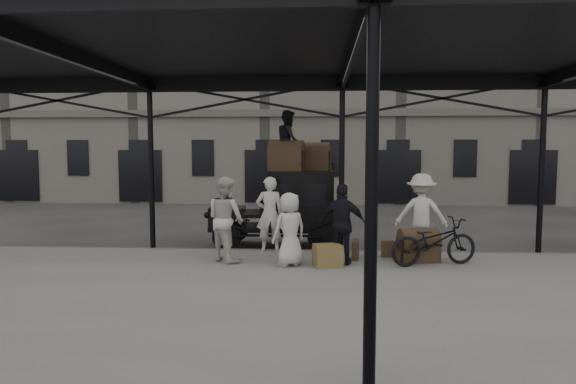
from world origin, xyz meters
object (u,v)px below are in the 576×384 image
object	(u,v)px
porter_left	(270,214)
steamer_trunk_platform	(418,248)
taxi	(290,205)
bicycle	(434,242)
steamer_trunk_roof_near	(287,158)
porter_official	(343,224)

from	to	relation	value
porter_left	steamer_trunk_platform	bearing A→B (deg)	154.72
taxi	bicycle	distance (m)	4.41
taxi	bicycle	world-z (taller)	taxi
bicycle	steamer_trunk_roof_near	world-z (taller)	steamer_trunk_roof_near
bicycle	porter_official	bearing A→B (deg)	74.71
bicycle	steamer_trunk_roof_near	xyz separation A→B (m)	(-3.51, 2.47, 1.83)
taxi	steamer_trunk_platform	size ratio (longest dim) A/B	4.07
taxi	porter_left	xyz separation A→B (m)	(-0.45, -1.33, -0.09)
porter_left	bicycle	distance (m)	4.14
steamer_trunk_platform	porter_left	bearing A→B (deg)	152.00
steamer_trunk_platform	bicycle	bearing A→B (deg)	-66.01
taxi	bicycle	size ratio (longest dim) A/B	1.76
bicycle	steamer_trunk_platform	bearing A→B (deg)	19.55
taxi	steamer_trunk_platform	world-z (taller)	taxi
taxi	porter_official	distance (m)	3.09
porter_official	steamer_trunk_roof_near	bearing A→B (deg)	-47.89
bicycle	steamer_trunk_platform	size ratio (longest dim) A/B	2.31
porter_official	bicycle	bearing A→B (deg)	-166.43
taxi	porter_left	distance (m)	1.41
porter_official	steamer_trunk_platform	world-z (taller)	porter_official
porter_left	steamer_trunk_roof_near	world-z (taller)	steamer_trunk_roof_near
porter_left	bicycle	size ratio (longest dim) A/B	0.93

